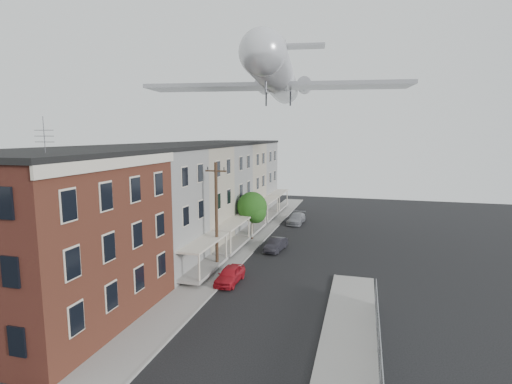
{
  "coord_description": "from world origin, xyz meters",
  "views": [
    {
      "loc": [
        5.98,
        -12.12,
        11.25
      ],
      "look_at": [
        0.07,
        9.56,
        7.98
      ],
      "focal_mm": 28.0,
      "sensor_mm": 36.0,
      "label": 1
    }
  ],
  "objects_px": {
    "utility_pole": "(216,215)",
    "car_near": "(230,275)",
    "street_tree": "(253,208)",
    "car_mid": "(276,245)",
    "airplane": "(278,78)",
    "car_far": "(296,218)"
  },
  "relations": [
    {
      "from": "street_tree",
      "to": "car_mid",
      "type": "xyz_separation_m",
      "value": [
        3.23,
        -3.26,
        -2.83
      ]
    },
    {
      "from": "utility_pole",
      "to": "car_far",
      "type": "bearing_deg",
      "value": 79.6
    },
    {
      "from": "car_far",
      "to": "airplane",
      "type": "relative_size",
      "value": 0.15
    },
    {
      "from": "car_far",
      "to": "airplane",
      "type": "distance_m",
      "value": 18.18
    },
    {
      "from": "utility_pole",
      "to": "street_tree",
      "type": "relative_size",
      "value": 1.73
    },
    {
      "from": "car_mid",
      "to": "car_far",
      "type": "relative_size",
      "value": 0.83
    },
    {
      "from": "street_tree",
      "to": "car_far",
      "type": "distance_m",
      "value": 10.04
    },
    {
      "from": "car_mid",
      "to": "airplane",
      "type": "xyz_separation_m",
      "value": [
        -0.85,
        4.36,
        16.33
      ]
    },
    {
      "from": "car_mid",
      "to": "car_far",
      "type": "height_order",
      "value": "car_far"
    },
    {
      "from": "street_tree",
      "to": "car_mid",
      "type": "bearing_deg",
      "value": -45.34
    },
    {
      "from": "utility_pole",
      "to": "car_mid",
      "type": "height_order",
      "value": "utility_pole"
    },
    {
      "from": "car_mid",
      "to": "car_near",
      "type": "bearing_deg",
      "value": -92.14
    },
    {
      "from": "utility_pole",
      "to": "car_mid",
      "type": "xyz_separation_m",
      "value": [
        3.55,
        6.66,
        -4.06
      ]
    },
    {
      "from": "utility_pole",
      "to": "street_tree",
      "type": "height_order",
      "value": "utility_pole"
    },
    {
      "from": "car_mid",
      "to": "airplane",
      "type": "distance_m",
      "value": 16.92
    },
    {
      "from": "car_near",
      "to": "airplane",
      "type": "distance_m",
      "value": 21.22
    },
    {
      "from": "car_near",
      "to": "car_far",
      "type": "height_order",
      "value": "car_far"
    },
    {
      "from": "street_tree",
      "to": "car_near",
      "type": "xyz_separation_m",
      "value": [
        1.67,
        -12.47,
        -2.81
      ]
    },
    {
      "from": "airplane",
      "to": "car_far",
      "type": "bearing_deg",
      "value": 84.37
    },
    {
      "from": "utility_pole",
      "to": "car_near",
      "type": "distance_m",
      "value": 5.17
    },
    {
      "from": "car_near",
      "to": "car_far",
      "type": "relative_size",
      "value": 0.84
    },
    {
      "from": "street_tree",
      "to": "car_mid",
      "type": "height_order",
      "value": "street_tree"
    }
  ]
}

